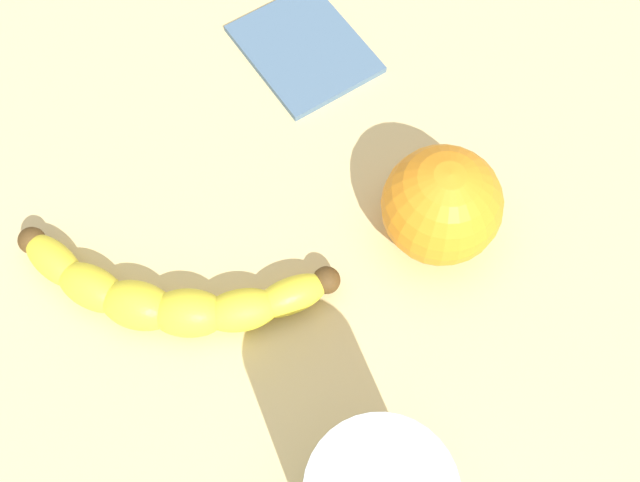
# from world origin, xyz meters

# --- Properties ---
(wooden_tabletop) EXTENTS (1.20, 1.20, 0.03)m
(wooden_tabletop) POSITION_xyz_m (0.00, 0.00, 0.01)
(wooden_tabletop) COLOR #DCC485
(wooden_tabletop) RESTS_ON ground
(banana) EXTENTS (0.19, 0.16, 0.03)m
(banana) POSITION_xyz_m (0.04, 0.09, 0.05)
(banana) COLOR yellow
(banana) RESTS_ON wooden_tabletop
(orange_fruit) EXTENTS (0.09, 0.09, 0.09)m
(orange_fruit) POSITION_xyz_m (-0.04, -0.09, 0.07)
(orange_fruit) COLOR orange
(orange_fruit) RESTS_ON wooden_tabletop
(folded_napkin) EXTENTS (0.12, 0.11, 0.01)m
(folded_napkin) POSITION_xyz_m (0.16, -0.13, 0.03)
(folded_napkin) COLOR slate
(folded_napkin) RESTS_ON wooden_tabletop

